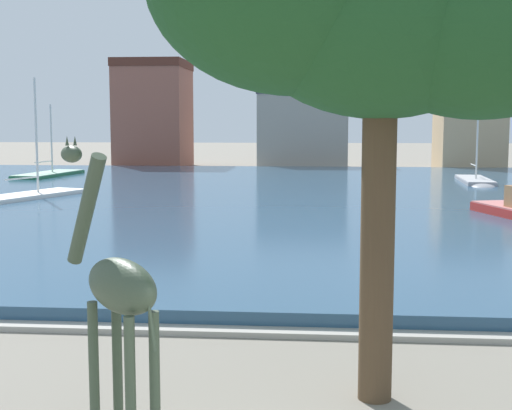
{
  "coord_description": "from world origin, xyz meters",
  "views": [
    {
      "loc": [
        0.62,
        -7.22,
        4.33
      ],
      "look_at": [
        -0.97,
        11.2,
        2.2
      ],
      "focal_mm": 49.97,
      "sensor_mm": 36.0,
      "label": 1
    }
  ],
  "objects": [
    {
      "name": "sailboat_green",
      "position": [
        -19.28,
        45.09,
        0.34
      ],
      "size": [
        3.08,
        8.79,
        5.72
      ],
      "color": "#236B42",
      "rests_on": "ground"
    },
    {
      "name": "townhouse_corner_house",
      "position": [
        -15.45,
        62.22,
        5.22
      ],
      "size": [
        6.68,
        7.82,
        10.4
      ],
      "color": "#8E5142",
      "rests_on": "ground"
    },
    {
      "name": "harbor_water",
      "position": [
        0.0,
        32.36,
        0.21
      ],
      "size": [
        88.01,
        50.31,
        0.41
      ],
      "primitive_type": "cube",
      "color": "#2D5170",
      "rests_on": "ground"
    },
    {
      "name": "quay_edge_coping",
      "position": [
        0.0,
        6.95,
        0.06
      ],
      "size": [
        88.01,
        0.5,
        0.12
      ],
      "primitive_type": "cube",
      "color": "#ADA89E",
      "rests_on": "ground"
    },
    {
      "name": "townhouse_end_terrace",
      "position": [
        -0.8,
        62.36,
        3.93
      ],
      "size": [
        8.67,
        6.17,
        7.83
      ],
      "color": "gray",
      "rests_on": "ground"
    },
    {
      "name": "shade_tree",
      "position": [
        1.48,
        3.61,
        6.13
      ],
      "size": [
        6.98,
        4.63,
        8.11
      ],
      "color": "brown",
      "rests_on": "ground"
    },
    {
      "name": "sailboat_white",
      "position": [
        -14.28,
        29.92,
        0.33
      ],
      "size": [
        4.59,
        8.09,
        6.72
      ],
      "color": "white",
      "rests_on": "ground"
    },
    {
      "name": "sailboat_grey",
      "position": [
        11.08,
        40.59,
        0.37
      ],
      "size": [
        2.21,
        7.84,
        7.34
      ],
      "color": "#939399",
      "rests_on": "ground"
    },
    {
      "name": "giraffe_statue",
      "position": [
        -2.02,
        1.86,
        2.12
      ],
      "size": [
        1.93,
        1.91,
        4.15
      ],
      "color": "#3D4C38",
      "rests_on": "ground"
    },
    {
      "name": "townhouse_tall_gabled",
      "position": [
        14.59,
        60.43,
        4.41
      ],
      "size": [
        5.8,
        6.45,
        8.8
      ],
      "color": "tan",
      "rests_on": "ground"
    }
  ]
}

